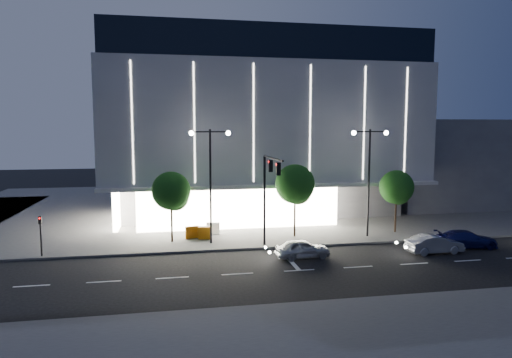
{
  "coord_description": "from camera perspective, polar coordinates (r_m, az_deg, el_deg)",
  "views": [
    {
      "loc": [
        -5.87,
        -28.89,
        9.02
      ],
      "look_at": [
        0.75,
        7.01,
        5.0
      ],
      "focal_mm": 32.0,
      "sensor_mm": 36.0,
      "label": 1
    }
  ],
  "objects": [
    {
      "name": "ground",
      "position": [
        30.82,
        1.01,
        -10.73
      ],
      "size": [
        160.0,
        160.0,
        0.0
      ],
      "primitive_type": "plane",
      "color": "black",
      "rests_on": "ground"
    },
    {
      "name": "sidewalk_museum",
      "position": [
        54.73,
        1.15,
        -3.12
      ],
      "size": [
        70.0,
        40.0,
        0.15
      ],
      "primitive_type": "cube",
      "color": "#474747",
      "rests_on": "ground"
    },
    {
      "name": "sidewalk_near",
      "position": [
        21.98,
        21.42,
        -18.17
      ],
      "size": [
        70.0,
        10.0,
        0.15
      ],
      "primitive_type": "cube",
      "color": "#474747",
      "rests_on": "ground"
    },
    {
      "name": "museum",
      "position": [
        51.95,
        -0.65,
        6.56
      ],
      "size": [
        30.0,
        25.8,
        18.0
      ],
      "color": "#4C4C51",
      "rests_on": "ground"
    },
    {
      "name": "annex_building",
      "position": [
        61.88,
        20.59,
        2.16
      ],
      "size": [
        16.0,
        20.0,
        10.0
      ],
      "primitive_type": "cube",
      "color": "#4C4C51",
      "rests_on": "ground"
    },
    {
      "name": "traffic_mast",
      "position": [
        33.19,
        1.57,
        -0.63
      ],
      "size": [
        0.33,
        5.89,
        7.07
      ],
      "color": "black",
      "rests_on": "ground"
    },
    {
      "name": "street_lamp_west",
      "position": [
        35.14,
        -5.73,
        1.25
      ],
      "size": [
        3.16,
        0.36,
        9.0
      ],
      "color": "black",
      "rests_on": "ground"
    },
    {
      "name": "street_lamp_east",
      "position": [
        38.45,
        13.97,
        1.53
      ],
      "size": [
        3.16,
        0.36,
        9.0
      ],
      "color": "black",
      "rests_on": "ground"
    },
    {
      "name": "ped_signal_far",
      "position": [
        35.34,
        -25.33,
        -5.97
      ],
      "size": [
        0.22,
        0.24,
        3.0
      ],
      "color": "black",
      "rests_on": "ground"
    },
    {
      "name": "tree_left",
      "position": [
        36.25,
        -10.52,
        -1.73
      ],
      "size": [
        3.02,
        3.02,
        5.72
      ],
      "color": "black",
      "rests_on": "ground"
    },
    {
      "name": "tree_mid",
      "position": [
        37.54,
        4.92,
        -0.91
      ],
      "size": [
        3.25,
        3.25,
        6.15
      ],
      "color": "black",
      "rests_on": "ground"
    },
    {
      "name": "tree_right",
      "position": [
        40.9,
        17.17,
        -1.21
      ],
      "size": [
        2.91,
        2.91,
        5.51
      ],
      "color": "black",
      "rests_on": "ground"
    },
    {
      "name": "car_lead",
      "position": [
        32.47,
        5.84,
        -8.68
      ],
      "size": [
        3.95,
        1.83,
        1.31
      ],
      "primitive_type": "imported",
      "rotation": [
        0.0,
        0.0,
        1.64
      ],
      "color": "#A4A7AB",
      "rests_on": "ground"
    },
    {
      "name": "car_second",
      "position": [
        35.92,
        21.39,
        -7.58
      ],
      "size": [
        4.21,
        1.64,
        1.37
      ],
      "primitive_type": "imported",
      "rotation": [
        0.0,
        0.0,
        1.62
      ],
      "color": "#B7B8BF",
      "rests_on": "ground"
    },
    {
      "name": "car_third",
      "position": [
        38.54,
        24.84,
        -6.84
      ],
      "size": [
        4.73,
        2.4,
        1.32
      ],
      "primitive_type": "imported",
      "rotation": [
        0.0,
        0.0,
        1.45
      ],
      "color": "#161856",
      "rests_on": "ground"
    },
    {
      "name": "barrier_a",
      "position": [
        37.68,
        -7.99,
        -6.61
      ],
      "size": [
        1.13,
        0.53,
        1.0
      ],
      "primitive_type": "cube",
      "rotation": [
        0.0,
        0.0,
        0.26
      ],
      "color": "#CF6A0B",
      "rests_on": "sidewalk_museum"
    },
    {
      "name": "barrier_b",
      "position": [
        37.58,
        -6.42,
        -6.62
      ],
      "size": [
        1.11,
        0.28,
        1.0
      ],
      "primitive_type": "cube",
      "rotation": [
        0.0,
        0.0,
        -0.03
      ],
      "color": "#B8B8B8",
      "rests_on": "sidewalk_museum"
    },
    {
      "name": "barrier_c",
      "position": [
        37.25,
        -6.4,
        -6.74
      ],
      "size": [
        1.12,
        0.39,
        1.0
      ],
      "primitive_type": "cube",
      "rotation": [
        0.0,
        0.0,
        -0.13
      ],
      "color": "#CA6D0B",
      "rests_on": "sidewalk_museum"
    },
    {
      "name": "barrier_d",
      "position": [
        38.94,
        -5.39,
        -6.15
      ],
      "size": [
        1.13,
        0.44,
        1.0
      ],
      "primitive_type": "cube",
      "rotation": [
        0.0,
        0.0,
        -0.18
      ],
      "color": "white",
      "rests_on": "sidewalk_museum"
    }
  ]
}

